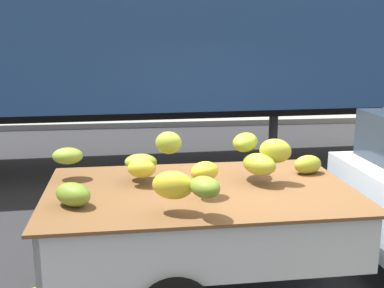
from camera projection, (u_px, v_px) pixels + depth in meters
name	position (u px, v px, depth m)	size (l,w,h in m)	color
ground	(265.00, 272.00, 5.14)	(220.00, 220.00, 0.00)	#28282B
curb_strip	(183.00, 122.00, 13.51)	(80.00, 0.80, 0.16)	gray
semi_trailer	(98.00, 33.00, 8.56)	(12.09, 3.04, 3.95)	navy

